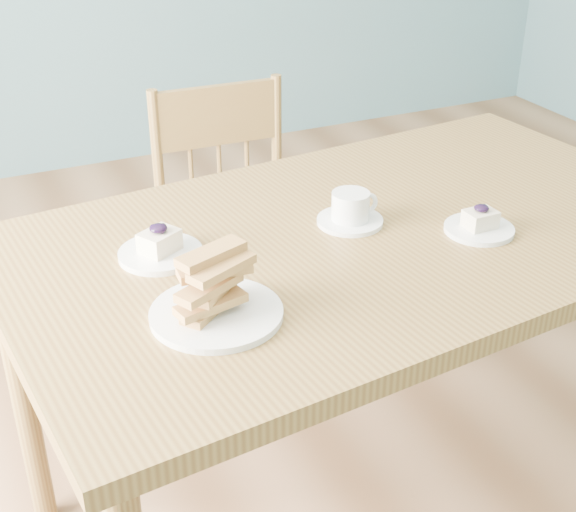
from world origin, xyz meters
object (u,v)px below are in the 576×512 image
Objects in this scene: dining_table at (364,262)px; cheesecake_plate_far at (160,248)px; biscotti_plate at (215,296)px; dining_chair at (236,240)px; cheesecake_plate_near at (480,225)px; coffee_cup at (351,210)px.

dining_table is 0.46m from cheesecake_plate_far.
cheesecake_plate_far is 0.26m from biscotti_plate.
biscotti_plate reaches higher than dining_chair.
dining_chair reaches higher than cheesecake_plate_far.
cheesecake_plate_near is 1.03× the size of coffee_cup.
cheesecake_plate_near is 0.28m from coffee_cup.
cheesecake_plate_far is at bearing -120.72° from dining_chair.
cheesecake_plate_near is 0.88× the size of cheesecake_plate_far.
coffee_cup is (-0.23, 0.15, 0.01)m from cheesecake_plate_near.
cheesecake_plate_far is (-0.41, -0.64, 0.38)m from dining_chair.
biscotti_plate reaches higher than dining_table.
biscotti_plate is (-0.40, -0.23, 0.01)m from coffee_cup.
biscotti_plate is at bearing -146.09° from coffee_cup.
dining_chair reaches higher than dining_table.
coffee_cup is at bearing -86.84° from dining_chair.
cheesecake_plate_far reaches higher than dining_table.
biscotti_plate is at bearing -111.31° from dining_chair.
biscotti_plate is (-0.42, -0.19, 0.13)m from dining_table.
biscotti_plate reaches higher than cheesecake_plate_far.
biscotti_plate is at bearing -84.69° from cheesecake_plate_far.
dining_chair is (-0.03, 0.71, -0.27)m from dining_table.
cheesecake_plate_far is at bearing 95.31° from biscotti_plate.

